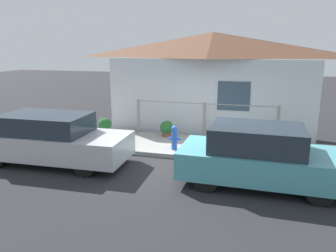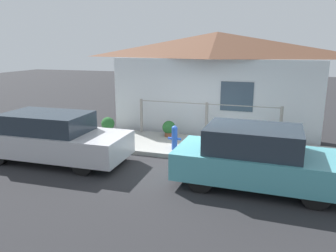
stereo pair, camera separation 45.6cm
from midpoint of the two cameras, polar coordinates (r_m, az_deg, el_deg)
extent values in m
plane|color=#262628|center=(9.44, 5.35, -6.09)|extent=(60.00, 60.00, 0.00)
cube|color=gray|center=(10.48, 6.77, -3.72)|extent=(24.00, 2.29, 0.13)
cube|color=silver|center=(11.67, 8.48, 4.68)|extent=(7.37, 0.12, 2.77)
cube|color=#384756|center=(11.46, 13.00, 5.01)|extent=(1.10, 0.04, 1.00)
pyramid|color=brown|center=(12.55, 9.64, 13.76)|extent=(7.77, 2.20, 0.93)
cylinder|color=gray|center=(11.90, -3.55, 1.81)|extent=(0.10, 0.10, 1.22)
cylinder|color=gray|center=(11.25, 7.88, 1.01)|extent=(0.10, 0.10, 1.22)
cylinder|color=gray|center=(11.10, 20.15, 0.10)|extent=(0.10, 0.10, 1.22)
cylinder|color=gray|center=(11.15, 7.98, 3.80)|extent=(4.80, 0.03, 0.03)
cube|color=#B7B7BC|center=(9.72, -17.99, -2.78)|extent=(4.29, 1.76, 0.65)
cube|color=#232D38|center=(9.68, -19.08, 0.64)|extent=(2.38, 1.50, 0.52)
cylinder|color=black|center=(9.72, -9.13, -3.81)|extent=(0.58, 0.22, 0.58)
cylinder|color=black|center=(8.56, -13.15, -6.47)|extent=(0.58, 0.22, 0.58)
cylinder|color=black|center=(11.09, -21.51, -2.42)|extent=(0.58, 0.22, 0.58)
cube|color=teal|center=(7.94, 17.10, -6.48)|extent=(3.86, 1.76, 0.63)
cube|color=#232D38|center=(7.76, 16.29, -2.20)|extent=(2.13, 1.53, 0.57)
cylinder|color=black|center=(8.76, 25.02, -6.96)|extent=(0.59, 0.21, 0.58)
cylinder|color=black|center=(7.42, 26.02, -10.79)|extent=(0.59, 0.21, 0.58)
cylinder|color=black|center=(8.80, 9.46, -5.70)|extent=(0.59, 0.21, 0.58)
cylinder|color=black|center=(7.47, 7.48, -9.26)|extent=(0.59, 0.21, 0.58)
cylinder|color=blue|center=(9.92, 2.46, -2.40)|extent=(0.17, 0.17, 0.62)
sphere|color=blue|center=(9.83, 2.48, -0.46)|extent=(0.18, 0.18, 0.18)
cylinder|color=blue|center=(9.94, 1.77, -2.16)|extent=(0.16, 0.08, 0.08)
cylinder|color=blue|center=(9.88, 3.16, -2.29)|extent=(0.16, 0.08, 0.08)
cylinder|color=brown|center=(11.41, 1.31, -1.46)|extent=(0.30, 0.30, 0.15)
sphere|color=#235B28|center=(11.34, 1.31, -0.26)|extent=(0.46, 0.46, 0.46)
cylinder|color=#9E5638|center=(11.95, -9.30, -0.85)|extent=(0.31, 0.31, 0.18)
sphere|color=#235B28|center=(11.89, -9.34, 0.40)|extent=(0.47, 0.47, 0.47)
camera|label=1|loc=(0.23, -88.65, 0.33)|focal=35.00mm
camera|label=2|loc=(0.23, 91.35, -0.33)|focal=35.00mm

